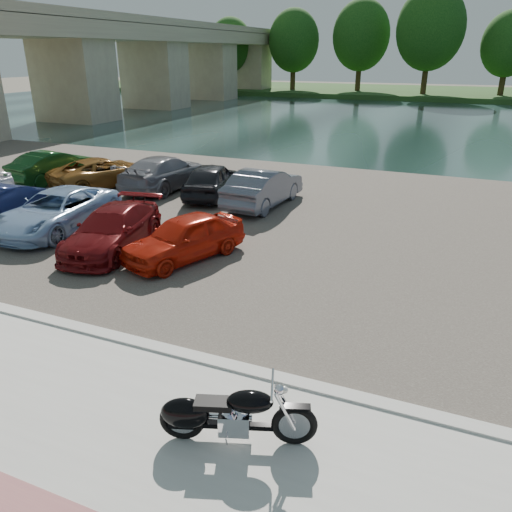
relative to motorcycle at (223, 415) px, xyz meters
The scene contains 17 objects.
ground 0.92m from the motorcycle, 159.50° to the right, with size 200.00×200.00×0.00m, color #595447.
promenade 1.52m from the motorcycle, 118.67° to the right, with size 60.00×6.00×0.10m, color #BAB9AF.
kerb 1.94m from the motorcycle, 111.52° to the left, with size 60.00×0.30×0.14m, color #BAB9AF.
parking_lot 10.78m from the motorcycle, 93.66° to the left, with size 60.00×18.00×0.04m, color #453E38.
river 39.75m from the motorcycle, 90.99° to the left, with size 120.00×40.00×0.00m, color #172A29.
far_bank 71.75m from the motorcycle, 90.55° to the left, with size 120.00×24.00×0.60m, color #254518.
bridge 50.09m from the motorcycle, 125.13° to the left, with size 7.00×56.00×8.55m.
far_trees 66.00m from the motorcycle, 86.79° to the left, with size 70.25×10.68×12.52m.
motorcycle is the anchor object (origin of this frame).
car_2 11.42m from the motorcycle, 144.65° to the left, with size 2.15×4.65×1.29m, color #95B4D9.
car_3 8.81m from the motorcycle, 138.04° to the left, with size 1.71×4.22×1.22m, color maroon.
car_4 7.40m from the motorcycle, 124.85° to the left, with size 1.48×3.68×1.25m, color red.
car_5 18.59m from the motorcycle, 140.57° to the left, with size 1.45×4.14×1.37m, color #103B15.
car_6 16.63m from the motorcycle, 134.61° to the left, with size 2.08×4.52×1.26m, color brown.
car_7 15.49m from the motorcycle, 125.62° to the left, with size 1.97×4.84×1.40m, color gray.
car_8 13.91m from the motorcycle, 118.38° to the left, with size 1.62×4.03×1.37m, color black.
car_9 12.59m from the motorcycle, 109.48° to the left, with size 1.49×4.26×1.40m, color #575B68.
Camera 1 is at (3.42, -4.94, 5.45)m, focal length 35.00 mm.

